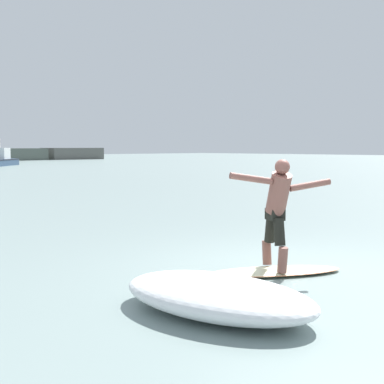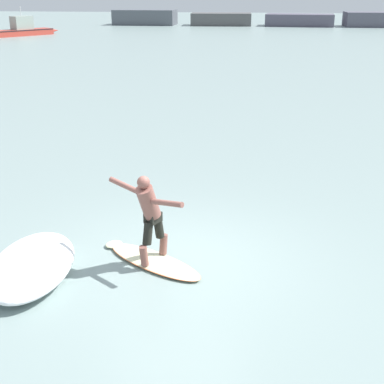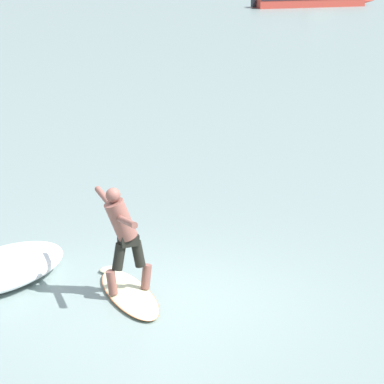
{
  "view_description": "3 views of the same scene",
  "coord_description": "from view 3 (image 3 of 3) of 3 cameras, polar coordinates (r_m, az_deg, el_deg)",
  "views": [
    {
      "loc": [
        -6.44,
        -4.68,
        1.81
      ],
      "look_at": [
        -0.94,
        0.97,
        1.13
      ],
      "focal_mm": 50.0,
      "sensor_mm": 36.0,
      "label": 1
    },
    {
      "loc": [
        1.27,
        -8.07,
        4.39
      ],
      "look_at": [
        0.02,
        1.64,
        0.64
      ],
      "focal_mm": 50.0,
      "sensor_mm": 36.0,
      "label": 2
    },
    {
      "loc": [
        7.51,
        -9.19,
        5.07
      ],
      "look_at": [
        -0.47,
        1.41,
        1.17
      ],
      "focal_mm": 85.0,
      "sensor_mm": 36.0,
      "label": 3
    }
  ],
  "objects": [
    {
      "name": "wave_foam_at_tail",
      "position": [
        13.79,
        -11.75,
        -4.7
      ],
      "size": [
        1.62,
        2.5,
        0.39
      ],
      "color": "white",
      "rests_on": "ground"
    },
    {
      "name": "surfboard",
      "position": [
        13.05,
        -4.0,
        -6.33
      ],
      "size": [
        2.06,
        1.58,
        0.22
      ],
      "color": "beige",
      "rests_on": "ground"
    },
    {
      "name": "ground_plane",
      "position": [
        12.91,
        -2.12,
        -6.77
      ],
      "size": [
        200.0,
        200.0,
        0.0
      ],
      "primitive_type": "plane",
      "color": "gray"
    },
    {
      "name": "surfer",
      "position": [
        12.66,
        -4.38,
        -2.49
      ],
      "size": [
        1.36,
        0.9,
        1.56
      ],
      "color": "brown",
      "rests_on": "surfboard"
    }
  ]
}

